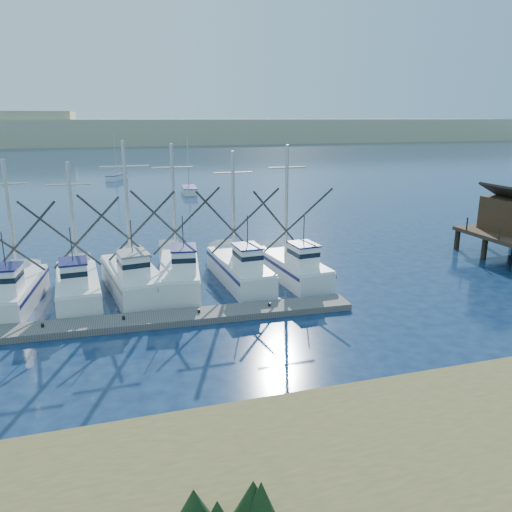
{
  "coord_description": "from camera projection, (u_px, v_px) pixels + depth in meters",
  "views": [
    {
      "loc": [
        -9.22,
        -19.01,
        10.65
      ],
      "look_at": [
        -1.11,
        8.0,
        2.81
      ],
      "focal_mm": 35.0,
      "sensor_mm": 36.0,
      "label": 1
    }
  ],
  "objects": [
    {
      "name": "trawler_fleet",
      "position": [
        115.0,
        281.0,
        30.63
      ],
      "size": [
        27.56,
        8.63,
        9.32
      ],
      "color": "white",
      "rests_on": "ground"
    },
    {
      "name": "dune_ridge",
      "position": [
        124.0,
        131.0,
        215.39
      ],
      "size": [
        360.0,
        60.0,
        10.0
      ],
      "primitive_type": "cube",
      "color": "tan",
      "rests_on": "ground"
    },
    {
      "name": "sailboat_near",
      "position": [
        189.0,
        190.0,
        72.35
      ],
      "size": [
        2.29,
        5.43,
        8.1
      ],
      "rotation": [
        0.0,
        0.0,
        -0.08
      ],
      "color": "white",
      "rests_on": "ground"
    },
    {
      "name": "sailboat_far",
      "position": [
        117.0,
        177.0,
        88.3
      ],
      "size": [
        3.91,
        5.93,
        8.1
      ],
      "rotation": [
        0.0,
        0.0,
        -0.42
      ],
      "color": "white",
      "rests_on": "ground"
    },
    {
      "name": "floating_dock",
      "position": [
        104.0,
        325.0,
        26.13
      ],
      "size": [
        27.32,
        2.99,
        0.36
      ],
      "primitive_type": "cube",
      "rotation": [
        0.0,
        0.0,
        -0.04
      ],
      "color": "slate",
      "rests_on": "ground"
    },
    {
      "name": "ground",
      "position": [
        329.0,
        357.0,
        22.95
      ],
      "size": [
        500.0,
        500.0,
        0.0
      ],
      "primitive_type": "plane",
      "color": "#0C1B37",
      "rests_on": "ground"
    }
  ]
}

